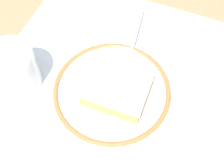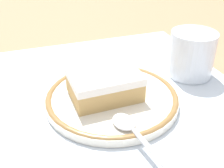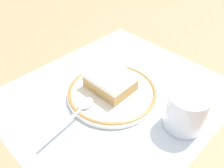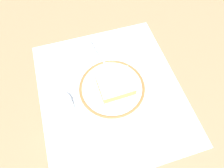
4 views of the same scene
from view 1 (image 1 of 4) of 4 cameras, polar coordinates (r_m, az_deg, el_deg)
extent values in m
plane|color=#9E7551|center=(0.50, -0.85, -2.16)|extent=(2.40, 2.40, 0.00)
cube|color=silver|center=(0.50, -0.85, -2.12)|extent=(0.48, 0.42, 0.00)
cylinder|color=silver|center=(0.50, 0.00, -1.51)|extent=(0.20, 0.20, 0.01)
torus|color=olive|center=(0.49, 0.00, -1.33)|extent=(0.20, 0.20, 0.01)
cube|color=tan|center=(0.47, 0.76, -1.65)|extent=(0.08, 0.10, 0.03)
cube|color=white|center=(0.46, 0.79, -0.45)|extent=(0.08, 0.10, 0.01)
ellipsoid|color=silver|center=(0.52, 3.71, 4.95)|extent=(0.04, 0.03, 0.01)
cylinder|color=silver|center=(0.57, 5.29, 10.66)|extent=(0.11, 0.02, 0.01)
cylinder|color=silver|center=(0.51, -18.50, 2.83)|extent=(0.08, 0.08, 0.08)
cylinder|color=brown|center=(0.52, -18.00, 1.83)|extent=(0.07, 0.07, 0.04)
camera|label=2|loc=(0.59, 29.21, 35.19)|focal=45.78mm
camera|label=3|loc=(0.62, -21.99, 49.90)|focal=37.50mm
camera|label=4|loc=(0.20, -112.36, 18.85)|focal=32.05mm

